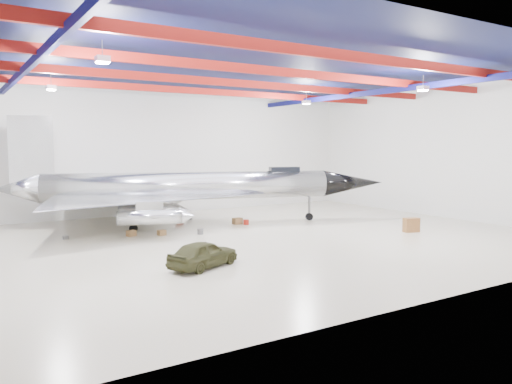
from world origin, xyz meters
TOP-DOWN VIEW (x-y plane):
  - floor at (0.00, 0.00)m, footprint 40.00×40.00m
  - wall_back at (0.00, 15.00)m, footprint 40.00×0.00m
  - wall_right at (20.00, 0.00)m, footprint 0.00×30.00m
  - ceiling at (0.00, 0.00)m, footprint 40.00×40.00m
  - ceiling_structure at (0.00, 0.00)m, footprint 39.50×29.50m
  - jet_aircraft at (-0.00, 7.54)m, footprint 29.16×21.72m
  - jeep at (-5.09, -5.32)m, footprint 4.36×3.10m
  - desk at (11.89, -3.77)m, footprint 1.20×0.81m
  - crate_ply at (-5.43, 5.08)m, footprint 0.66×0.59m
  - toolbox_red at (-0.54, 8.35)m, footprint 0.55×0.47m
  - engine_drum at (-1.15, 3.28)m, footprint 0.52×0.52m
  - parts_bin at (3.25, 5.85)m, footprint 0.71×0.58m
  - crate_small at (-9.41, 6.26)m, footprint 0.33×0.27m
  - tool_chest at (3.68, 5.25)m, footprint 0.49×0.49m
  - oil_barrel at (-3.57, 4.30)m, footprint 0.58×0.50m
  - spares_box at (1.19, 10.27)m, footprint 0.56×0.56m

SIDE VIEW (x-z plane):
  - floor at x=0.00m, z-range 0.00..0.00m
  - crate_small at x=-9.41m, z-range 0.00..0.23m
  - toolbox_red at x=-0.54m, z-range 0.00..0.34m
  - oil_barrel at x=-3.57m, z-range 0.00..0.36m
  - engine_drum at x=-1.15m, z-range 0.00..0.38m
  - tool_chest at x=3.68m, z-range 0.00..0.39m
  - spares_box at x=1.19m, z-range 0.00..0.39m
  - crate_ply at x=-5.43m, z-range 0.00..0.39m
  - parts_bin at x=3.25m, z-range 0.00..0.48m
  - desk at x=11.89m, z-range 0.00..1.01m
  - jeep at x=-5.09m, z-range 0.00..1.38m
  - jet_aircraft at x=0.00m, z-range -1.41..6.79m
  - wall_back at x=0.00m, z-range -14.50..25.50m
  - wall_right at x=20.00m, z-range -9.50..20.50m
  - ceiling_structure at x=0.00m, z-range 9.79..10.86m
  - ceiling at x=0.00m, z-range 11.00..11.00m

